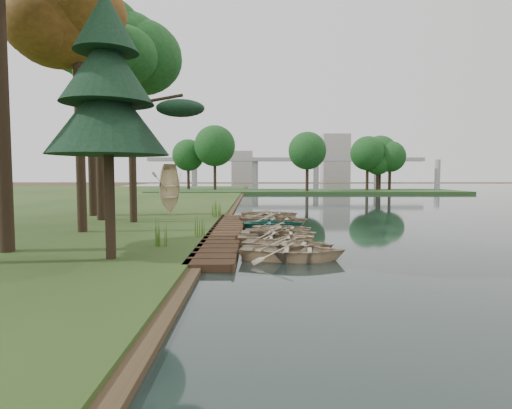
{
  "coord_description": "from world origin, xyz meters",
  "views": [
    {
      "loc": [
        -0.18,
        -20.72,
        3.01
      ],
      "look_at": [
        -0.12,
        0.71,
        1.51
      ],
      "focal_mm": 30.0,
      "sensor_mm": 36.0,
      "label": 1
    }
  ],
  "objects_px": {
    "rowboat_0": "(292,249)",
    "stored_rowboat": "(170,209)",
    "boardwalk": "(226,233)",
    "pine_tree": "(107,90)",
    "rowboat_2": "(276,236)",
    "rowboat_1": "(288,243)"
  },
  "relations": [
    {
      "from": "boardwalk",
      "to": "rowboat_2",
      "type": "height_order",
      "value": "rowboat_2"
    },
    {
      "from": "boardwalk",
      "to": "stored_rowboat",
      "type": "height_order",
      "value": "stored_rowboat"
    },
    {
      "from": "rowboat_2",
      "to": "stored_rowboat",
      "type": "xyz_separation_m",
      "value": [
        -6.72,
        11.18,
        0.26
      ]
    },
    {
      "from": "boardwalk",
      "to": "rowboat_0",
      "type": "bearing_deg",
      "value": -65.62
    },
    {
      "from": "rowboat_1",
      "to": "rowboat_2",
      "type": "height_order",
      "value": "rowboat_1"
    },
    {
      "from": "rowboat_2",
      "to": "stored_rowboat",
      "type": "height_order",
      "value": "stored_rowboat"
    },
    {
      "from": "boardwalk",
      "to": "pine_tree",
      "type": "relative_size",
      "value": 1.9
    },
    {
      "from": "rowboat_0",
      "to": "stored_rowboat",
      "type": "bearing_deg",
      "value": 34.46
    },
    {
      "from": "rowboat_0",
      "to": "pine_tree",
      "type": "distance_m",
      "value": 8.01
    },
    {
      "from": "rowboat_0",
      "to": "rowboat_2",
      "type": "relative_size",
      "value": 1.1
    },
    {
      "from": "rowboat_1",
      "to": "pine_tree",
      "type": "distance_m",
      "value": 8.31
    },
    {
      "from": "pine_tree",
      "to": "stored_rowboat",
      "type": "bearing_deg",
      "value": 94.36
    },
    {
      "from": "rowboat_0",
      "to": "pine_tree",
      "type": "relative_size",
      "value": 0.43
    },
    {
      "from": "rowboat_2",
      "to": "stored_rowboat",
      "type": "relative_size",
      "value": 0.97
    },
    {
      "from": "boardwalk",
      "to": "rowboat_0",
      "type": "height_order",
      "value": "rowboat_0"
    },
    {
      "from": "rowboat_2",
      "to": "stored_rowboat",
      "type": "bearing_deg",
      "value": 32.76
    },
    {
      "from": "rowboat_0",
      "to": "pine_tree",
      "type": "xyz_separation_m",
      "value": [
        -5.96,
        -1.03,
        5.25
      ]
    },
    {
      "from": "rowboat_2",
      "to": "rowboat_1",
      "type": "bearing_deg",
      "value": -166.47
    },
    {
      "from": "rowboat_0",
      "to": "stored_rowboat",
      "type": "relative_size",
      "value": 1.07
    },
    {
      "from": "rowboat_1",
      "to": "pine_tree",
      "type": "xyz_separation_m",
      "value": [
        -5.92,
        -2.51,
        5.26
      ]
    },
    {
      "from": "boardwalk",
      "to": "stored_rowboat",
      "type": "bearing_deg",
      "value": 117.61
    },
    {
      "from": "boardwalk",
      "to": "stored_rowboat",
      "type": "relative_size",
      "value": 4.66
    }
  ]
}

